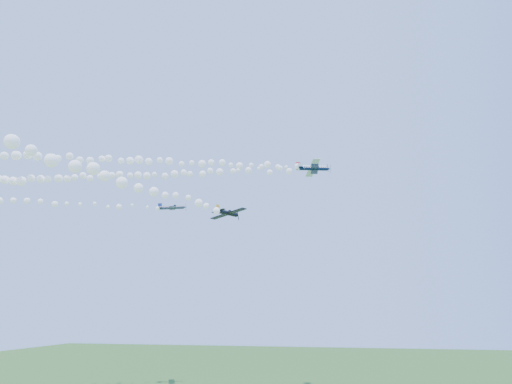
% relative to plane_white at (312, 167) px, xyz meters
% --- Properties ---
extents(plane_white, '(8.12, 8.45, 2.43)m').
position_rel_plane_white_xyz_m(plane_white, '(0.00, 0.00, 0.00)').
color(plane_white, white).
extents(smoke_trail_white, '(81.27, 30.04, 3.36)m').
position_rel_plane_white_xyz_m(smoke_trail_white, '(-42.86, -14.81, -0.31)').
color(smoke_trail_white, white).
extents(plane_navy, '(7.02, 7.44, 2.50)m').
position_rel_plane_white_xyz_m(plane_navy, '(1.19, -12.56, -4.57)').
color(plane_navy, '#0C1936').
extents(smoke_trail_navy, '(77.66, 9.91, 2.78)m').
position_rel_plane_white_xyz_m(smoke_trail_navy, '(-39.72, -16.56, -4.76)').
color(smoke_trail_navy, white).
extents(plane_grey, '(7.15, 7.53, 1.98)m').
position_rel_plane_white_xyz_m(plane_grey, '(-36.04, 0.40, -8.28)').
color(plane_grey, '#394053').
extents(plane_black, '(7.77, 7.41, 2.07)m').
position_rel_plane_white_xyz_m(plane_black, '(-15.54, -20.44, -15.29)').
color(plane_black, black).
extents(smoke_trail_black, '(28.66, 74.16, 3.03)m').
position_rel_plane_white_xyz_m(smoke_trail_black, '(-29.73, -59.54, -15.56)').
color(smoke_trail_black, white).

